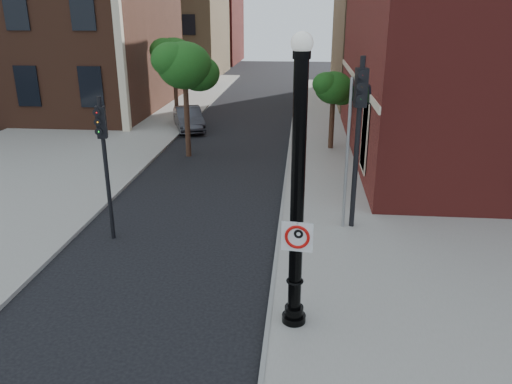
# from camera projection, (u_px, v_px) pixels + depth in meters

# --- Properties ---
(ground) EXTENTS (120.00, 120.00, 0.00)m
(ground) POSITION_uv_depth(u_px,v_px,m) (177.00, 314.00, 11.11)
(ground) COLOR black
(ground) RESTS_ON ground
(sidewalk_right) EXTENTS (8.00, 60.00, 0.12)m
(sidewalk_right) POSITION_uv_depth(u_px,v_px,m) (385.00, 178.00, 19.92)
(sidewalk_right) COLOR gray
(sidewalk_right) RESTS_ON ground
(sidewalk_left) EXTENTS (10.00, 50.00, 0.12)m
(sidewalk_left) POSITION_uv_depth(u_px,v_px,m) (100.00, 127.00, 28.73)
(sidewalk_left) COLOR gray
(sidewalk_left) RESTS_ON ground
(curb_edge) EXTENTS (0.10, 60.00, 0.14)m
(curb_edge) POSITION_uv_depth(u_px,v_px,m) (286.00, 175.00, 20.27)
(curb_edge) COLOR gray
(curb_edge) RESTS_ON ground
(bg_building_tan_a) EXTENTS (12.00, 12.00, 12.00)m
(bg_building_tan_a) POSITION_uv_depth(u_px,v_px,m) (163.00, 15.00, 51.31)
(bg_building_tan_a) COLOR #947851
(bg_building_tan_a) RESTS_ON ground
(bg_building_red) EXTENTS (12.00, 12.00, 10.00)m
(bg_building_red) POSITION_uv_depth(u_px,v_px,m) (193.00, 22.00, 64.75)
(bg_building_red) COLOR maroon
(bg_building_red) RESTS_ON ground
(bg_building_tan_b) EXTENTS (22.00, 14.00, 14.00)m
(bg_building_tan_b) POSITION_uv_depth(u_px,v_px,m) (495.00, 2.00, 35.39)
(bg_building_tan_b) COLOR #947851
(bg_building_tan_b) RESTS_ON ground
(lamppost) EXTENTS (0.51, 0.51, 6.03)m
(lamppost) POSITION_uv_depth(u_px,v_px,m) (297.00, 205.00, 9.74)
(lamppost) COLOR black
(lamppost) RESTS_ON ground
(no_parking_sign) EXTENTS (0.63, 0.12, 0.63)m
(no_parking_sign) POSITION_uv_depth(u_px,v_px,m) (297.00, 237.00, 9.80)
(no_parking_sign) COLOR white
(no_parking_sign) RESTS_ON ground
(parked_car) EXTENTS (2.62, 4.15, 1.29)m
(parked_car) POSITION_uv_depth(u_px,v_px,m) (189.00, 119.00, 28.15)
(parked_car) COLOR #2C2C31
(parked_car) RESTS_ON ground
(traffic_signal_left) EXTENTS (0.31, 0.36, 4.18)m
(traffic_signal_left) POSITION_uv_depth(u_px,v_px,m) (104.00, 146.00, 13.86)
(traffic_signal_left) COLOR black
(traffic_signal_left) RESTS_ON ground
(traffic_signal_right) EXTENTS (0.37, 0.44, 5.20)m
(traffic_signal_right) POSITION_uv_depth(u_px,v_px,m) (359.00, 117.00, 14.22)
(traffic_signal_right) COLOR black
(traffic_signal_right) RESTS_ON ground
(utility_pole) EXTENTS (0.09, 0.09, 4.63)m
(utility_pole) POSITION_uv_depth(u_px,v_px,m) (347.00, 158.00, 14.60)
(utility_pole) COLOR #999999
(utility_pole) RESTS_ON ground
(street_tree_a) EXTENTS (2.85, 2.58, 5.14)m
(street_tree_a) POSITION_uv_depth(u_px,v_px,m) (186.00, 67.00, 21.90)
(street_tree_a) COLOR #342014
(street_tree_a) RESTS_ON ground
(street_tree_b) EXTENTS (2.73, 2.47, 4.93)m
(street_tree_b) POSITION_uv_depth(u_px,v_px,m) (175.00, 56.00, 29.35)
(street_tree_b) COLOR #342014
(street_tree_b) RESTS_ON ground
(street_tree_c) EXTENTS (2.08, 1.88, 3.74)m
(street_tree_c) POSITION_uv_depth(u_px,v_px,m) (334.00, 89.00, 23.26)
(street_tree_c) COLOR #342014
(street_tree_c) RESTS_ON ground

